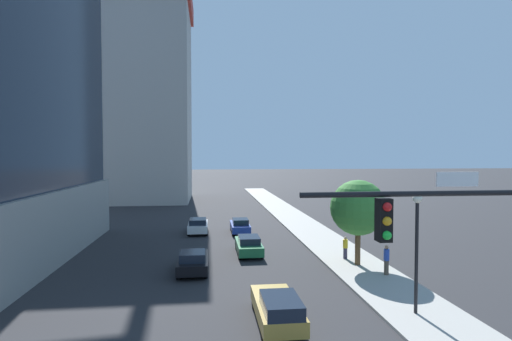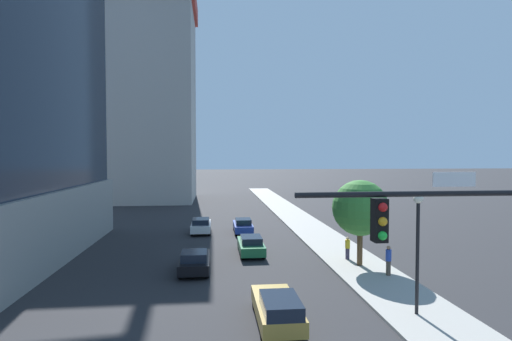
{
  "view_description": "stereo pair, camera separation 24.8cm",
  "coord_description": "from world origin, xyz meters",
  "px_view_note": "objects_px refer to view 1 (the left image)",
  "views": [
    {
      "loc": [
        -1.11,
        -7.01,
        7.49
      ],
      "look_at": [
        1.02,
        10.9,
        6.79
      ],
      "focal_mm": 28.18,
      "sensor_mm": 36.0,
      "label": 1
    },
    {
      "loc": [
        -0.86,
        -7.03,
        7.49
      ],
      "look_at": [
        1.02,
        10.9,
        6.79
      ],
      "focal_mm": 28.18,
      "sensor_mm": 36.0,
      "label": 2
    }
  ],
  "objects_px": {
    "street_lamp": "(417,235)",
    "street_tree": "(358,208)",
    "traffic_light_pole": "(469,257)",
    "pedestrian_yellow_shirt": "(345,248)",
    "car_black": "(193,261)",
    "car_gold": "(278,308)",
    "car_green": "(249,245)",
    "pedestrian_blue_shirt": "(386,260)",
    "construction_building": "(141,88)",
    "car_white": "(198,226)",
    "car_blue": "(240,226)"
  },
  "relations": [
    {
      "from": "construction_building",
      "to": "car_gold",
      "type": "distance_m",
      "value": 55.41
    },
    {
      "from": "car_white",
      "to": "pedestrian_blue_shirt",
      "type": "bearing_deg",
      "value": -52.35
    },
    {
      "from": "car_gold",
      "to": "car_black",
      "type": "xyz_separation_m",
      "value": [
        -4.01,
        8.5,
        -0.05
      ]
    },
    {
      "from": "street_tree",
      "to": "car_green",
      "type": "bearing_deg",
      "value": 147.8
    },
    {
      "from": "car_white",
      "to": "pedestrian_blue_shirt",
      "type": "height_order",
      "value": "pedestrian_blue_shirt"
    },
    {
      "from": "car_gold",
      "to": "street_lamp",
      "type": "bearing_deg",
      "value": 1.57
    },
    {
      "from": "car_gold",
      "to": "car_blue",
      "type": "distance_m",
      "value": 21.04
    },
    {
      "from": "construction_building",
      "to": "pedestrian_yellow_shirt",
      "type": "distance_m",
      "value": 48.78
    },
    {
      "from": "pedestrian_yellow_shirt",
      "to": "street_lamp",
      "type": "bearing_deg",
      "value": -90.34
    },
    {
      "from": "car_gold",
      "to": "street_tree",
      "type": "bearing_deg",
      "value": 50.68
    },
    {
      "from": "car_green",
      "to": "pedestrian_blue_shirt",
      "type": "distance_m",
      "value": 10.29
    },
    {
      "from": "street_tree",
      "to": "pedestrian_blue_shirt",
      "type": "xyz_separation_m",
      "value": [
        0.93,
        -2.36,
        -2.89
      ]
    },
    {
      "from": "traffic_light_pole",
      "to": "car_white",
      "type": "relative_size",
      "value": 1.62
    },
    {
      "from": "car_gold",
      "to": "traffic_light_pole",
      "type": "bearing_deg",
      "value": -66.64
    },
    {
      "from": "car_gold",
      "to": "pedestrian_yellow_shirt",
      "type": "bearing_deg",
      "value": 56.59
    },
    {
      "from": "car_gold",
      "to": "pedestrian_blue_shirt",
      "type": "distance_m",
      "value": 9.87
    },
    {
      "from": "traffic_light_pole",
      "to": "car_blue",
      "type": "bearing_deg",
      "value": 96.76
    },
    {
      "from": "car_black",
      "to": "car_white",
      "type": "distance_m",
      "value": 12.85
    },
    {
      "from": "car_blue",
      "to": "pedestrian_blue_shirt",
      "type": "bearing_deg",
      "value": -62.53
    },
    {
      "from": "street_tree",
      "to": "car_gold",
      "type": "distance_m",
      "value": 11.32
    },
    {
      "from": "car_blue",
      "to": "car_gold",
      "type": "bearing_deg",
      "value": -90.0
    },
    {
      "from": "car_white",
      "to": "construction_building",
      "type": "bearing_deg",
      "value": 108.65
    },
    {
      "from": "construction_building",
      "to": "car_white",
      "type": "relative_size",
      "value": 9.54
    },
    {
      "from": "car_green",
      "to": "pedestrian_blue_shirt",
      "type": "relative_size",
      "value": 2.49
    },
    {
      "from": "construction_building",
      "to": "car_black",
      "type": "bearing_deg",
      "value": -76.8
    },
    {
      "from": "traffic_light_pole",
      "to": "car_black",
      "type": "xyz_separation_m",
      "value": [
        -7.45,
        16.46,
        -4.25
      ]
    },
    {
      "from": "street_lamp",
      "to": "pedestrian_yellow_shirt",
      "type": "distance_m",
      "value": 10.21
    },
    {
      "from": "car_blue",
      "to": "car_black",
      "type": "bearing_deg",
      "value": -107.76
    },
    {
      "from": "pedestrian_blue_shirt",
      "to": "car_white",
      "type": "bearing_deg",
      "value": 127.65
    },
    {
      "from": "car_gold",
      "to": "car_black",
      "type": "relative_size",
      "value": 1.09
    },
    {
      "from": "street_tree",
      "to": "car_blue",
      "type": "distance_m",
      "value": 14.76
    },
    {
      "from": "car_gold",
      "to": "pedestrian_blue_shirt",
      "type": "relative_size",
      "value": 2.64
    },
    {
      "from": "car_gold",
      "to": "car_white",
      "type": "distance_m",
      "value": 21.72
    },
    {
      "from": "car_black",
      "to": "pedestrian_yellow_shirt",
      "type": "xyz_separation_m",
      "value": [
        10.6,
        1.48,
        0.24
      ]
    },
    {
      "from": "street_lamp",
      "to": "car_gold",
      "type": "xyz_separation_m",
      "value": [
        -6.52,
        -0.18,
        -3.06
      ]
    },
    {
      "from": "construction_building",
      "to": "car_white",
      "type": "height_order",
      "value": "construction_building"
    },
    {
      "from": "traffic_light_pole",
      "to": "pedestrian_yellow_shirt",
      "type": "xyz_separation_m",
      "value": [
        3.15,
        17.94,
        -4.01
      ]
    },
    {
      "from": "construction_building",
      "to": "car_gold",
      "type": "bearing_deg",
      "value": -74.65
    },
    {
      "from": "street_lamp",
      "to": "car_blue",
      "type": "bearing_deg",
      "value": 107.37
    },
    {
      "from": "street_lamp",
      "to": "street_tree",
      "type": "xyz_separation_m",
      "value": [
        0.35,
        8.22,
        0.16
      ]
    },
    {
      "from": "street_lamp",
      "to": "car_gold",
      "type": "bearing_deg",
      "value": -178.43
    },
    {
      "from": "street_tree",
      "to": "car_black",
      "type": "bearing_deg",
      "value": 179.44
    },
    {
      "from": "construction_building",
      "to": "traffic_light_pole",
      "type": "bearing_deg",
      "value": -73.52
    },
    {
      "from": "street_lamp",
      "to": "car_white",
      "type": "distance_m",
      "value": 23.85
    },
    {
      "from": "street_lamp",
      "to": "pedestrian_yellow_shirt",
      "type": "xyz_separation_m",
      "value": [
        0.06,
        9.8,
        -2.87
      ]
    },
    {
      "from": "car_blue",
      "to": "pedestrian_yellow_shirt",
      "type": "xyz_separation_m",
      "value": [
        6.58,
        -11.06,
        0.26
      ]
    },
    {
      "from": "street_lamp",
      "to": "pedestrian_yellow_shirt",
      "type": "height_order",
      "value": "street_lamp"
    },
    {
      "from": "traffic_light_pole",
      "to": "car_blue",
      "type": "xyz_separation_m",
      "value": [
        -3.44,
        29.0,
        -4.27
      ]
    },
    {
      "from": "car_black",
      "to": "pedestrian_yellow_shirt",
      "type": "relative_size",
      "value": 2.8
    },
    {
      "from": "street_lamp",
      "to": "car_gold",
      "type": "height_order",
      "value": "street_lamp"
    }
  ]
}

